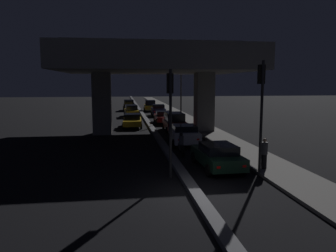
# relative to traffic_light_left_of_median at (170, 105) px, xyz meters

# --- Properties ---
(ground_plane) EXTENTS (200.00, 200.00, 0.00)m
(ground_plane) POSITION_rel_traffic_light_left_of_median_xyz_m (0.66, -2.94, -3.59)
(ground_plane) COLOR black
(median_divider) EXTENTS (0.51, 126.00, 0.22)m
(median_divider) POSITION_rel_traffic_light_left_of_median_xyz_m (0.66, 32.06, -3.48)
(median_divider) COLOR #4C4C51
(median_divider) RESTS_ON ground_plane
(sidewalk_right) EXTENTS (2.68, 126.00, 0.14)m
(sidewalk_right) POSITION_rel_traffic_light_left_of_median_xyz_m (5.82, 25.06, -3.52)
(sidewalk_right) COLOR #5B5956
(sidewalk_right) RESTS_ON ground_plane
(elevated_overpass) EXTENTS (16.56, 13.85, 8.53)m
(elevated_overpass) POSITION_rel_traffic_light_left_of_median_xyz_m (0.66, 14.64, 2.80)
(elevated_overpass) COLOR gray
(elevated_overpass) RESTS_ON ground_plane
(traffic_light_left_of_median) EXTENTS (0.30, 0.49, 5.28)m
(traffic_light_left_of_median) POSITION_rel_traffic_light_left_of_median_xyz_m (0.00, 0.00, 0.00)
(traffic_light_left_of_median) COLOR black
(traffic_light_left_of_median) RESTS_ON ground_plane
(traffic_light_right_of_median) EXTENTS (0.30, 0.49, 5.72)m
(traffic_light_right_of_median) POSITION_rel_traffic_light_left_of_median_xyz_m (4.58, -0.00, 0.29)
(traffic_light_right_of_median) COLOR black
(traffic_light_right_of_median) RESTS_ON ground_plane
(street_lamp) EXTENTS (1.98, 0.32, 7.32)m
(street_lamp) POSITION_rel_traffic_light_left_of_median_xyz_m (4.95, 25.90, 0.76)
(street_lamp) COLOR #2D2D30
(street_lamp) RESTS_ON ground_plane
(car_dark_green_lead) EXTENTS (2.12, 4.50, 1.39)m
(car_dark_green_lead) POSITION_rel_traffic_light_left_of_median_xyz_m (2.76, 1.28, -2.85)
(car_dark_green_lead) COLOR black
(car_dark_green_lead) RESTS_ON ground_plane
(car_white_second) EXTENTS (2.16, 4.19, 1.52)m
(car_white_second) POSITION_rel_traffic_light_left_of_median_xyz_m (2.30, 8.39, -2.79)
(car_white_second) COLOR silver
(car_white_second) RESTS_ON ground_plane
(car_dark_red_third) EXTENTS (2.03, 4.15, 1.76)m
(car_dark_red_third) POSITION_rel_traffic_light_left_of_median_xyz_m (2.72, 15.65, -2.67)
(car_dark_red_third) COLOR #591414
(car_dark_red_third) RESTS_ON ground_plane
(car_dark_red_fourth) EXTENTS (2.12, 4.83, 1.41)m
(car_dark_red_fourth) POSITION_rel_traffic_light_left_of_median_xyz_m (2.44, 21.88, -2.86)
(car_dark_red_fourth) COLOR #591414
(car_dark_red_fourth) RESTS_ON ground_plane
(car_dark_blue_fifth) EXTENTS (2.13, 4.02, 1.62)m
(car_dark_blue_fifth) POSITION_rel_traffic_light_left_of_median_xyz_m (2.78, 30.40, -2.75)
(car_dark_blue_fifth) COLOR #141938
(car_dark_blue_fifth) RESTS_ON ground_plane
(car_taxi_yellow_sixth) EXTENTS (2.09, 4.00, 1.79)m
(car_taxi_yellow_sixth) POSITION_rel_traffic_light_left_of_median_xyz_m (2.30, 38.49, -2.68)
(car_taxi_yellow_sixth) COLOR gold
(car_taxi_yellow_sixth) RESTS_ON ground_plane
(car_taxi_yellow_lead_oncoming) EXTENTS (2.15, 4.61, 1.40)m
(car_taxi_yellow_lead_oncoming) POSITION_rel_traffic_light_left_of_median_xyz_m (-1.24, 18.92, -2.87)
(car_taxi_yellow_lead_oncoming) COLOR gold
(car_taxi_yellow_lead_oncoming) RESTS_ON ground_plane
(car_taxi_yellow_second_oncoming) EXTENTS (2.04, 4.48, 1.62)m
(car_taxi_yellow_second_oncoming) POSITION_rel_traffic_light_left_of_median_xyz_m (-1.03, 29.85, -2.76)
(car_taxi_yellow_second_oncoming) COLOR gold
(car_taxi_yellow_second_oncoming) RESTS_ON ground_plane
(car_black_third_oncoming) EXTENTS (1.95, 4.13, 1.79)m
(car_black_third_oncoming) POSITION_rel_traffic_light_left_of_median_xyz_m (-1.15, 40.33, -2.67)
(car_black_third_oncoming) COLOR black
(car_black_third_oncoming) RESTS_ON ground_plane
(motorcycle_black_filtering_near) EXTENTS (0.32, 1.80, 1.46)m
(motorcycle_black_filtering_near) POSITION_rel_traffic_light_left_of_median_xyz_m (1.47, 5.04, -2.97)
(motorcycle_black_filtering_near) COLOR black
(motorcycle_black_filtering_near) RESTS_ON ground_plane
(pedestrian_on_sidewalk) EXTENTS (0.34, 0.34, 1.62)m
(pedestrian_on_sidewalk) POSITION_rel_traffic_light_left_of_median_xyz_m (5.06, 0.45, -2.64)
(pedestrian_on_sidewalk) COLOR black
(pedestrian_on_sidewalk) RESTS_ON sidewalk_right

